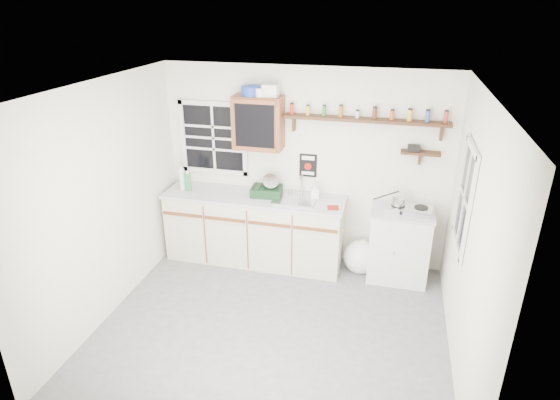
% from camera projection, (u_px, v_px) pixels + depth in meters
% --- Properties ---
extents(room, '(3.64, 3.24, 2.54)m').
position_uv_depth(room, '(272.00, 221.00, 4.48)').
color(room, '#545457').
rests_on(room, ground).
extents(main_cabinet, '(2.31, 0.63, 0.92)m').
position_uv_depth(main_cabinet, '(254.00, 228.00, 6.08)').
color(main_cabinet, '#BAB39A').
rests_on(main_cabinet, floor).
extents(right_cabinet, '(0.73, 0.57, 0.91)m').
position_uv_depth(right_cabinet, '(399.00, 244.00, 5.70)').
color(right_cabinet, silver).
rests_on(right_cabinet, floor).
extents(sink, '(0.52, 0.44, 0.29)m').
position_uv_depth(sink, '(295.00, 199.00, 5.78)').
color(sink, '#B1B1B6').
rests_on(sink, main_cabinet).
extents(upper_cabinet, '(0.60, 0.32, 0.65)m').
position_uv_depth(upper_cabinet, '(258.00, 123.00, 5.66)').
color(upper_cabinet, '#5D2C17').
rests_on(upper_cabinet, wall_back).
extents(upper_cabinet_clutter, '(0.45, 0.24, 0.14)m').
position_uv_depth(upper_cabinet_clutter, '(259.00, 91.00, 5.51)').
color(upper_cabinet_clutter, '#18349E').
rests_on(upper_cabinet_clutter, upper_cabinet).
extents(spice_shelf, '(1.91, 0.18, 0.35)m').
position_uv_depth(spice_shelf, '(367.00, 119.00, 5.40)').
color(spice_shelf, black).
rests_on(spice_shelf, wall_back).
extents(secondary_shelf, '(0.45, 0.16, 0.24)m').
position_uv_depth(secondary_shelf, '(419.00, 152.00, 5.41)').
color(secondary_shelf, black).
rests_on(secondary_shelf, wall_back).
extents(warning_sign, '(0.22, 0.02, 0.30)m').
position_uv_depth(warning_sign, '(308.00, 165.00, 5.87)').
color(warning_sign, black).
rests_on(warning_sign, wall_back).
extents(window_back, '(0.93, 0.03, 0.98)m').
position_uv_depth(window_back, '(214.00, 138.00, 6.04)').
color(window_back, black).
rests_on(window_back, wall_back).
extents(window_right, '(0.03, 0.78, 1.08)m').
position_uv_depth(window_right, '(465.00, 198.00, 4.50)').
color(window_right, black).
rests_on(window_right, wall_back).
extents(water_bottles, '(0.16, 0.09, 0.31)m').
position_uv_depth(water_bottles, '(185.00, 180.00, 6.03)').
color(water_bottles, silver).
rests_on(water_bottles, main_cabinet).
extents(dish_rack, '(0.40, 0.32, 0.28)m').
position_uv_depth(dish_rack, '(268.00, 189.00, 5.87)').
color(dish_rack, black).
rests_on(dish_rack, main_cabinet).
extents(soap_bottle, '(0.12, 0.12, 0.21)m').
position_uv_depth(soap_bottle, '(315.00, 191.00, 5.77)').
color(soap_bottle, white).
rests_on(soap_bottle, main_cabinet).
extents(rag, '(0.15, 0.14, 0.02)m').
position_uv_depth(rag, '(333.00, 208.00, 5.54)').
color(rag, maroon).
rests_on(rag, main_cabinet).
extents(hotplate, '(0.55, 0.34, 0.08)m').
position_uv_depth(hotplate, '(409.00, 209.00, 5.47)').
color(hotplate, '#B1B1B6').
rests_on(hotplate, right_cabinet).
extents(saucepan, '(0.37, 0.16, 0.16)m').
position_uv_depth(saucepan, '(398.00, 201.00, 5.48)').
color(saucepan, '#B1B1B6').
rests_on(saucepan, hotplate).
extents(trash_bag, '(0.42, 0.38, 0.48)m').
position_uv_depth(trash_bag, '(361.00, 256.00, 5.92)').
color(trash_bag, silver).
rests_on(trash_bag, floor).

